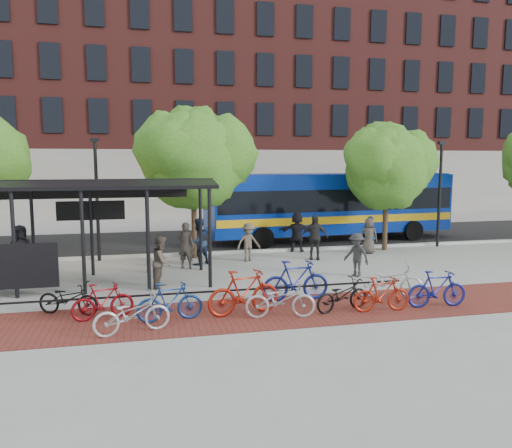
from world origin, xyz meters
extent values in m
plane|color=#9E9E99|center=(0.00, 0.00, 0.00)|extent=(160.00, 160.00, 0.00)
cube|color=black|center=(0.00, 8.00, 0.01)|extent=(160.00, 8.00, 0.01)
cube|color=#B7B7B2|center=(0.00, 4.00, 0.06)|extent=(160.00, 0.25, 0.12)
cube|color=maroon|center=(-2.00, -5.00, 0.00)|extent=(24.00, 3.00, 0.01)
cube|color=black|center=(-3.30, -4.10, 0.00)|extent=(12.00, 0.05, 0.95)
cube|color=#5D2420|center=(10.00, 26.00, 10.00)|extent=(55.00, 14.00, 20.00)
cube|color=#7A664C|center=(-16.00, 40.00, 15.00)|extent=(22.00, 22.00, 30.00)
cylinder|color=black|center=(-9.00, -1.85, 1.65)|extent=(0.12, 0.12, 3.30)
cylinder|color=black|center=(-9.00, 0.85, 1.65)|extent=(0.12, 0.12, 3.30)
cylinder|color=black|center=(-7.00, -1.85, 1.65)|extent=(0.12, 0.12, 3.30)
cylinder|color=black|center=(-7.00, 0.85, 1.65)|extent=(0.12, 0.12, 3.30)
cylinder|color=black|center=(-5.00, -1.85, 1.65)|extent=(0.12, 0.12, 3.30)
cylinder|color=black|center=(-5.00, 0.85, 1.65)|extent=(0.12, 0.12, 3.30)
cylinder|color=black|center=(-3.00, -1.85, 1.65)|extent=(0.12, 0.12, 3.30)
cylinder|color=black|center=(-3.00, 0.85, 1.65)|extent=(0.12, 0.12, 3.30)
cube|color=black|center=(-8.00, -1.20, 3.45)|extent=(10.60, 1.65, 0.29)
cube|color=black|center=(-8.00, 0.20, 3.45)|extent=(10.60, 1.65, 0.29)
cube|color=black|center=(-8.00, 0.90, 3.05)|extent=(9.00, 0.10, 0.40)
cube|color=black|center=(-7.00, 0.95, 2.40)|extent=(2.40, 0.12, 0.70)
cube|color=#FF7200|center=(-7.00, 1.03, 2.40)|extent=(2.20, 0.02, 0.55)
cylinder|color=#382619|center=(-3.00, 3.30, 1.26)|extent=(0.24, 0.24, 2.52)
sphere|color=#34691C|center=(-3.00, 3.30, 4.20)|extent=(4.20, 4.20, 4.20)
sphere|color=#34691C|center=(-1.95, 3.50, 4.50)|extent=(3.36, 3.36, 3.36)
sphere|color=#34691C|center=(-3.84, 3.00, 4.60)|extent=(3.15, 3.15, 3.15)
sphere|color=#34691C|center=(-2.90, 3.70, 5.00)|extent=(2.94, 2.94, 2.94)
cylinder|color=#382619|center=(6.00, 3.30, 1.14)|extent=(0.24, 0.24, 2.27)
sphere|color=#34691C|center=(6.00, 3.30, 3.79)|extent=(3.80, 3.80, 3.80)
sphere|color=#34691C|center=(6.95, 3.50, 4.09)|extent=(3.04, 3.04, 3.04)
sphere|color=#34691C|center=(5.24, 3.00, 4.20)|extent=(2.85, 2.85, 2.85)
sphere|color=#34691C|center=(6.10, 3.70, 4.59)|extent=(2.66, 2.66, 2.66)
cylinder|color=black|center=(-7.00, 3.60, 2.50)|extent=(0.14, 0.14, 5.00)
cube|color=black|center=(-7.00, 3.60, 5.05)|extent=(0.35, 0.20, 0.15)
cylinder|color=black|center=(9.00, 3.60, 2.50)|extent=(0.14, 0.14, 5.00)
cube|color=black|center=(9.00, 3.60, 5.05)|extent=(0.35, 0.20, 0.15)
cube|color=#082999|center=(4.50, 6.60, 1.99)|extent=(13.24, 3.82, 2.99)
cube|color=black|center=(4.50, 6.60, 2.23)|extent=(12.98, 3.84, 1.09)
cube|color=gold|center=(4.50, 6.60, 1.25)|extent=(13.11, 3.86, 0.38)
cube|color=#082999|center=(4.50, 6.60, 3.43)|extent=(12.95, 3.52, 0.20)
cylinder|color=black|center=(0.44, 4.87, 0.52)|extent=(1.06, 0.38, 1.04)
cylinder|color=black|center=(0.23, 7.69, 0.52)|extent=(1.06, 0.38, 1.04)
cylinder|color=black|center=(8.78, 5.51, 0.52)|extent=(1.06, 0.38, 1.04)
cylinder|color=black|center=(8.56, 8.33, 0.52)|extent=(1.06, 0.38, 1.04)
imported|color=black|center=(-7.20, -3.99, 0.46)|extent=(1.85, 1.23, 0.92)
imported|color=maroon|center=(-6.25, -4.60, 0.49)|extent=(1.71, 0.88, 0.99)
imported|color=#ABABAE|center=(-5.46, -5.91, 0.50)|extent=(2.00, 1.11, 1.00)
imported|color=navy|center=(-4.51, -5.17, 0.53)|extent=(1.80, 0.70, 1.05)
imported|color=maroon|center=(-2.50, -5.04, 0.63)|extent=(2.17, 0.99, 1.26)
imported|color=#A0A1A3|center=(-1.59, -5.54, 0.50)|extent=(1.98, 0.94, 1.00)
imported|color=navy|center=(-0.70, -4.05, 0.62)|extent=(2.08, 0.63, 1.25)
imported|color=black|center=(0.26, -5.33, 0.46)|extent=(1.84, 1.08, 0.92)
imported|color=maroon|center=(1.32, -5.64, 0.50)|extent=(1.68, 0.53, 1.00)
imported|color=#B4B4B7|center=(2.19, -4.38, 0.54)|extent=(2.19, 1.39, 1.09)
imported|color=navy|center=(3.08, -5.59, 0.54)|extent=(1.83, 0.62, 1.08)
imported|color=black|center=(-9.50, 1.14, 0.96)|extent=(1.11, 0.97, 1.91)
imported|color=#3B352F|center=(-3.54, 1.24, 0.92)|extent=(0.79, 0.67, 1.84)
imported|color=#1A273E|center=(-2.98, 1.86, 0.95)|extent=(1.17, 1.11, 1.91)
imported|color=#51493C|center=(-0.86, 2.08, 0.81)|extent=(1.14, 0.79, 1.62)
imported|color=#272727|center=(1.98, 1.86, 0.97)|extent=(1.22, 0.83, 1.93)
imported|color=black|center=(1.81, 3.80, 0.93)|extent=(1.81, 1.08, 1.86)
imported|color=#403933|center=(4.84, 2.59, 0.81)|extent=(0.92, 0.76, 1.63)
imported|color=#21314D|center=(5.31, 3.50, 0.81)|extent=(0.66, 0.50, 1.61)
imported|color=#51463C|center=(-4.57, -1.50, 0.87)|extent=(0.91, 1.02, 1.74)
imported|color=#2B2B2B|center=(2.41, -1.50, 0.80)|extent=(1.05, 1.20, 1.61)
camera|label=1|loc=(-5.12, -18.11, 4.23)|focal=35.00mm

